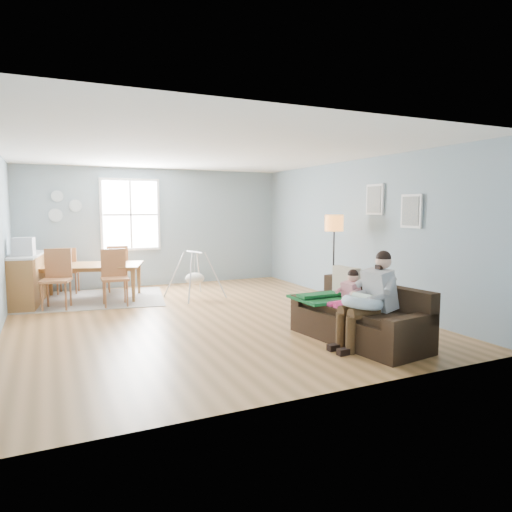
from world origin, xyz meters
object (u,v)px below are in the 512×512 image
sofa (361,321)px  toddler (348,292)px  chair_nw (67,268)px  baby_swing (195,278)px  chair_se (114,273)px  counter (28,279)px  monitor (23,247)px  chair_ne (118,265)px  dining_table (90,282)px  father (370,297)px  chair_sw (57,274)px  storage_cube (367,326)px  floor_lamp (334,231)px

sofa → toddler: (-0.10, 0.17, 0.38)m
chair_nw → baby_swing: 2.76m
chair_se → counter: (-1.47, 0.78, -0.12)m
monitor → chair_ne: bearing=27.0°
toddler → dining_table: bearing=124.4°
chair_nw → baby_swing: bearing=-33.5°
chair_nw → father: bearing=-58.8°
toddler → monitor: bearing=135.3°
counter → monitor: 0.71m
chair_sw → counter: 0.81m
storage_cube → monitor: (-4.16, 4.44, 0.85)m
chair_ne → baby_swing: chair_ne is taller
chair_se → monitor: monitor is taller
counter → father: bearing=-49.8°
counter → floor_lamp: bearing=-25.4°
toddler → baby_swing: 3.78m
chair_nw → monitor: bearing=-125.2°
dining_table → monitor: bearing=-148.6°
father → toddler: bearing=91.7°
toddler → baby_swing: size_ratio=0.66×
chair_nw → chair_ne: size_ratio=0.98×
father → dining_table: father is taller
chair_sw → chair_ne: bearing=44.4°
floor_lamp → chair_ne: size_ratio=1.66×
storage_cube → monitor: bearing=133.1°
dining_table → counter: size_ratio=1.13×
sofa → chair_se: size_ratio=1.93×
dining_table → chair_se: (0.37, -0.75, 0.26)m
father → toddler: father is taller
sofa → baby_swing: (-1.17, 3.78, 0.14)m
chair_se → storage_cube: bearing=-56.2°
father → counter: (-4.10, 4.86, -0.19)m
floor_lamp → storage_cube: bearing=-114.3°
storage_cube → chair_ne: bearing=114.4°
dining_table → chair_sw: (-0.60, -0.59, 0.27)m
floor_lamp → chair_se: floor_lamp is taller
dining_table → chair_nw: 0.88m
chair_sw → baby_swing: size_ratio=0.93×
dining_table → chair_se: size_ratio=1.89×
storage_cube → dining_table: bearing=122.6°
storage_cube → chair_nw: (-3.42, 5.50, 0.30)m
storage_cube → monitor: size_ratio=1.36×
floor_lamp → baby_swing: bearing=142.4°
floor_lamp → monitor: bearing=157.7°
toddler → chair_nw: 6.14m
dining_table → chair_se: bearing=-47.0°
sofa → toddler: 0.43m
toddler → chair_sw: bearing=133.5°
chair_se → chair_ne: (0.24, 1.35, -0.02)m
monitor → floor_lamp: bearing=-22.3°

